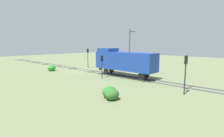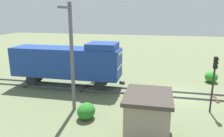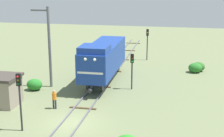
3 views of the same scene
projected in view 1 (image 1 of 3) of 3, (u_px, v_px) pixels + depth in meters
name	position (u px, v px, depth m)	size (l,w,h in m)	color
ground_plane	(83.00, 70.00, 36.96)	(112.61, 112.61, 0.00)	#66704C
railway_track	(83.00, 70.00, 36.95)	(2.40, 75.07, 0.16)	#595960
locomotive	(124.00, 61.00, 29.17)	(2.90, 11.60, 4.60)	navy
traffic_signal_near	(88.00, 55.00, 40.25)	(0.32, 0.34, 4.42)	#262628
traffic_signal_mid	(102.00, 62.00, 27.89)	(0.32, 0.34, 3.69)	#262628
traffic_signal_far	(185.00, 68.00, 18.90)	(0.32, 0.34, 4.30)	#262628
worker_near_track	(99.00, 65.00, 36.83)	(0.38, 0.38, 1.70)	#262B38
catenary_mast	(130.00, 50.00, 34.36)	(1.94, 0.28, 8.33)	#595960
relay_hut	(115.00, 62.00, 40.54)	(3.50, 2.90, 2.74)	gray
bush_near	(109.00, 92.00, 18.17)	(1.62, 1.33, 1.18)	#276F26
bush_mid	(52.00, 68.00, 35.73)	(1.65, 1.35, 1.20)	#298526
bush_far	(112.00, 94.00, 17.37)	(1.55, 1.27, 1.12)	#2D5D26
bush_back	(127.00, 68.00, 36.72)	(1.60, 1.31, 1.16)	#257526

